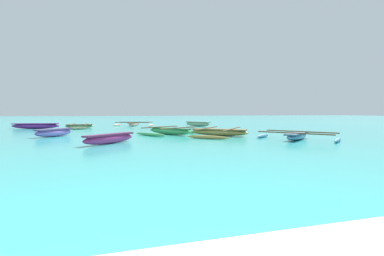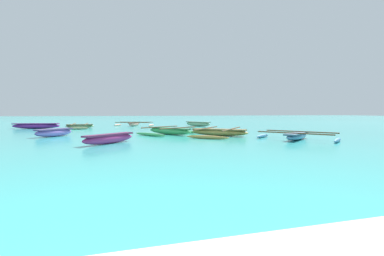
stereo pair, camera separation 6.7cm
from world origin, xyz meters
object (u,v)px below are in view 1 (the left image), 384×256
object	(u,v)px
moored_boat_5	(80,126)
moored_boat_8	(198,124)
moored_boat_0	(110,138)
moored_boat_7	(54,132)
moored_boat_2	(297,136)
moored_boat_1	(36,126)
moored_boat_6	(219,132)
moored_boat_3	(134,124)
moored_boat_4	(169,131)

from	to	relation	value
moored_boat_5	moored_boat_8	world-z (taller)	moored_boat_8
moored_boat_0	moored_boat_7	distance (m)	5.81
moored_boat_2	moored_boat_7	distance (m)	14.31
moored_boat_1	moored_boat_2	xyz separation A→B (m)	(16.90, -14.42, -0.07)
moored_boat_6	moored_boat_8	world-z (taller)	moored_boat_6
moored_boat_3	moored_boat_5	xyz separation A→B (m)	(-5.15, -2.74, 0.00)
moored_boat_2	moored_boat_5	size ratio (longest dim) A/B	0.95
moored_boat_3	moored_boat_1	bearing A→B (deg)	129.31
moored_boat_1	moored_boat_3	world-z (taller)	moored_boat_1
moored_boat_7	moored_boat_1	bearing A→B (deg)	64.20
moored_boat_3	moored_boat_6	size ratio (longest dim) A/B	0.87
moored_boat_4	moored_boat_7	bearing A→B (deg)	-125.58
moored_boat_0	moored_boat_4	xyz separation A→B (m)	(3.63, 4.46, -0.03)
moored_boat_2	moored_boat_4	world-z (taller)	moored_boat_4
moored_boat_0	moored_boat_8	distance (m)	16.28
moored_boat_2	moored_boat_3	world-z (taller)	moored_boat_3
moored_boat_0	moored_boat_4	size ratio (longest dim) A/B	0.54
moored_boat_1	moored_boat_4	bearing A→B (deg)	-32.23
moored_boat_7	moored_boat_0	bearing A→B (deg)	-101.02
moored_boat_3	moored_boat_4	distance (m)	11.93
moored_boat_3	moored_boat_7	bearing A→B (deg)	178.79
moored_boat_3	moored_boat_2	bearing A→B (deg)	-131.63
moored_boat_1	moored_boat_3	bearing A→B (deg)	24.46
moored_boat_5	moored_boat_6	distance (m)	14.76
moored_boat_4	moored_boat_8	bearing A→B (deg)	119.22
moored_boat_5	moored_boat_7	size ratio (longest dim) A/B	2.02
moored_boat_2	moored_boat_5	world-z (taller)	moored_boat_2
moored_boat_3	moored_boat_7	xyz separation A→B (m)	(-5.26, -11.60, 0.06)
moored_boat_0	moored_boat_5	bearing A→B (deg)	59.27
moored_boat_0	moored_boat_3	world-z (taller)	moored_boat_0
moored_boat_1	moored_boat_6	bearing A→B (deg)	-30.81
moored_boat_1	moored_boat_2	bearing A→B (deg)	-32.15
moored_boat_0	moored_boat_7	bearing A→B (deg)	82.02
moored_boat_1	moored_boat_3	size ratio (longest dim) A/B	0.94
moored_boat_8	moored_boat_6	bearing A→B (deg)	-38.16
moored_boat_6	moored_boat_4	bearing A→B (deg)	-175.37
moored_boat_2	moored_boat_3	distance (m)	18.78
moored_boat_6	moored_boat_7	world-z (taller)	moored_boat_6
moored_boat_8	moored_boat_4	bearing A→B (deg)	-55.48
moored_boat_2	moored_boat_5	distance (m)	19.40
moored_boat_4	moored_boat_2	bearing A→B (deg)	15.61
moored_boat_0	moored_boat_5	world-z (taller)	moored_boat_0
moored_boat_2	moored_boat_4	bearing A→B (deg)	101.89
moored_boat_1	moored_boat_4	xyz separation A→B (m)	(10.77, -9.21, -0.05)
moored_boat_5	moored_boat_4	bearing A→B (deg)	-56.02
moored_boat_2	moored_boat_1	bearing A→B (deg)	101.75
moored_boat_0	moored_boat_6	xyz separation A→B (m)	(6.52, 2.57, -0.03)
moored_boat_2	moored_boat_6	xyz separation A→B (m)	(-3.25, 3.31, 0.03)
moored_boat_0	moored_boat_2	size ratio (longest dim) A/B	0.58
moored_boat_2	moored_boat_7	bearing A→B (deg)	120.05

